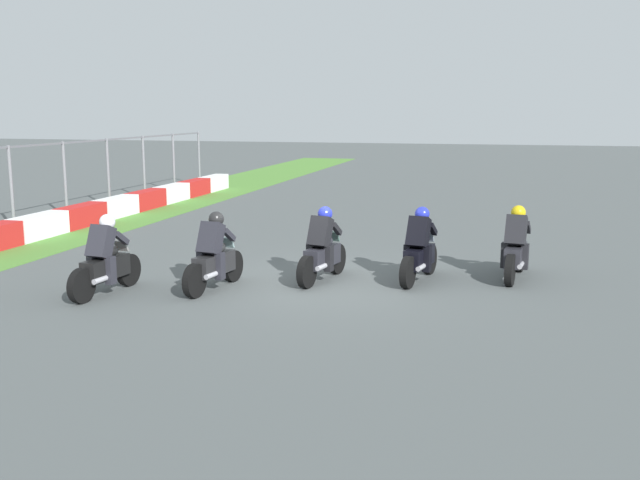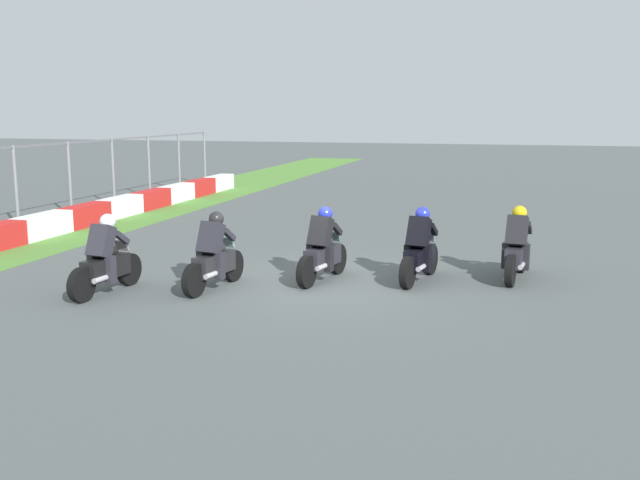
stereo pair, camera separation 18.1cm
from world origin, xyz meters
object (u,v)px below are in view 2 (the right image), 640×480
rider_lane_b (420,251)px  rider_lane_c (323,251)px  rider_lane_a (517,249)px  rider_lane_d (214,257)px  rider_lane_e (106,261)px

rider_lane_b → rider_lane_c: 1.96m
rider_lane_a → rider_lane_d: same height
rider_lane_c → rider_lane_d: bearing=134.9°
rider_lane_d → rider_lane_a: bearing=-58.6°
rider_lane_d → rider_lane_e: size_ratio=1.00×
rider_lane_a → rider_lane_e: 8.15m
rider_lane_b → rider_lane_e: bearing=125.7°
rider_lane_a → rider_lane_d: (-2.41, 5.63, 0.00)m
rider_lane_b → rider_lane_d: size_ratio=1.00×
rider_lane_a → rider_lane_b: bearing=118.7°
rider_lane_a → rider_lane_e: (-3.27, 7.46, 0.00)m
rider_lane_e → rider_lane_a: bearing=-60.1°
rider_lane_c → rider_lane_e: 4.22m
rider_lane_b → rider_lane_c: (-0.47, 1.91, 0.00)m
rider_lane_a → rider_lane_e: same height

